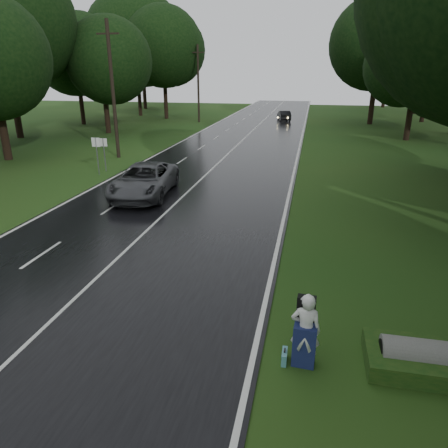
# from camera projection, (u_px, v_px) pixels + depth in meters

# --- Properties ---
(ground) EXTENTS (160.00, 160.00, 0.00)m
(ground) POSITION_uv_depth(u_px,v_px,m) (87.00, 289.00, 13.39)
(ground) COLOR #214013
(ground) RESTS_ON ground
(road) EXTENTS (12.00, 140.00, 0.04)m
(road) POSITION_uv_depth(u_px,v_px,m) (219.00, 162.00, 31.72)
(road) COLOR black
(road) RESTS_ON ground
(lane_center) EXTENTS (0.12, 140.00, 0.01)m
(lane_center) POSITION_uv_depth(u_px,v_px,m) (219.00, 162.00, 31.71)
(lane_center) COLOR silver
(lane_center) RESTS_ON road
(grey_car) EXTENTS (3.49, 6.47, 1.72)m
(grey_car) POSITION_uv_depth(u_px,v_px,m) (144.00, 180.00, 23.05)
(grey_car) COLOR #484A4D
(grey_car) RESTS_ON road
(far_car) EXTENTS (2.31, 4.36, 1.36)m
(far_car) POSITION_uv_depth(u_px,v_px,m) (284.00, 115.00, 57.85)
(far_car) COLOR black
(far_car) RESTS_ON road
(hitchhiker) EXTENTS (0.73, 0.67, 1.92)m
(hitchhiker) POSITION_uv_depth(u_px,v_px,m) (305.00, 332.00, 9.67)
(hitchhiker) COLOR silver
(hitchhiker) RESTS_ON ground
(suitcase) EXTENTS (0.13, 0.43, 0.31)m
(suitcase) POSITION_uv_depth(u_px,v_px,m) (284.00, 357.00, 9.99)
(suitcase) COLOR teal
(suitcase) RESTS_ON ground
(culvert) EXTENTS (1.53, 0.77, 0.77)m
(culvert) POSITION_uv_depth(u_px,v_px,m) (412.00, 367.00, 9.85)
(culvert) COLOR slate
(culvert) RESTS_ON ground
(utility_pole_mid) EXTENTS (1.80, 0.28, 10.25)m
(utility_pole_mid) POSITION_uv_depth(u_px,v_px,m) (119.00, 157.00, 33.64)
(utility_pole_mid) COLOR black
(utility_pole_mid) RESTS_ON ground
(utility_pole_far) EXTENTS (1.80, 0.28, 9.86)m
(utility_pole_far) POSITION_uv_depth(u_px,v_px,m) (199.00, 122.00, 56.66)
(utility_pole_far) COLOR black
(utility_pole_far) RESTS_ON ground
(road_sign_a) EXTENTS (0.60, 0.10, 2.49)m
(road_sign_a) POSITION_uv_depth(u_px,v_px,m) (99.00, 174.00, 28.11)
(road_sign_a) COLOR white
(road_sign_a) RESTS_ON ground
(road_sign_b) EXTENTS (0.55, 0.10, 2.30)m
(road_sign_b) POSITION_uv_depth(u_px,v_px,m) (106.00, 171.00, 29.03)
(road_sign_b) COLOR white
(road_sign_b) RESTS_ON ground
(tree_left_d) EXTENTS (8.06, 8.06, 12.59)m
(tree_left_d) POSITION_uv_depth(u_px,v_px,m) (9.00, 160.00, 32.81)
(tree_left_d) COLOR black
(tree_left_d) RESTS_ON ground
(tree_left_e) EXTENTS (8.12, 8.12, 12.68)m
(tree_left_e) POSITION_uv_depth(u_px,v_px,m) (109.00, 133.00, 46.78)
(tree_left_e) COLOR black
(tree_left_e) RESTS_ON ground
(tree_left_f) EXTENTS (10.80, 10.80, 16.88)m
(tree_left_f) POSITION_uv_depth(u_px,v_px,m) (167.00, 119.00, 60.78)
(tree_left_f) COLOR black
(tree_left_f) RESTS_ON ground
(tree_right_e) EXTENTS (7.99, 7.99, 12.48)m
(tree_right_e) POSITION_uv_depth(u_px,v_px,m) (406.00, 140.00, 41.98)
(tree_right_e) COLOR black
(tree_right_e) RESTS_ON ground
(tree_right_f) EXTENTS (10.63, 10.63, 16.61)m
(tree_right_f) POSITION_uv_depth(u_px,v_px,m) (370.00, 124.00, 54.55)
(tree_right_f) COLOR black
(tree_right_f) RESTS_ON ground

